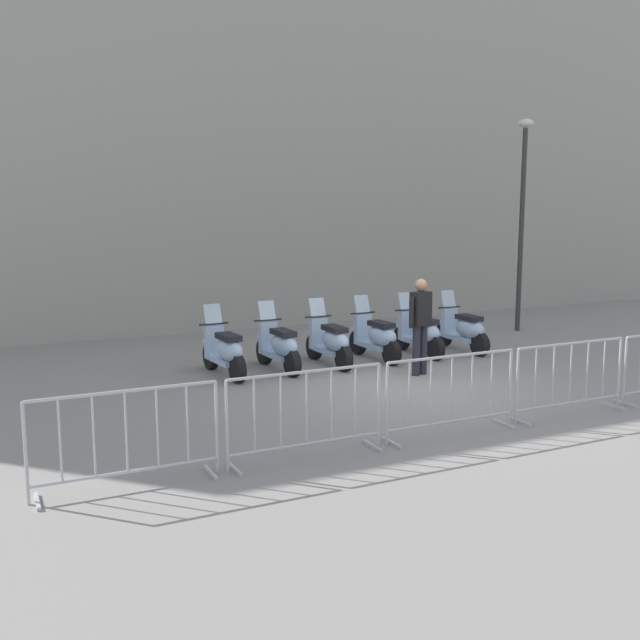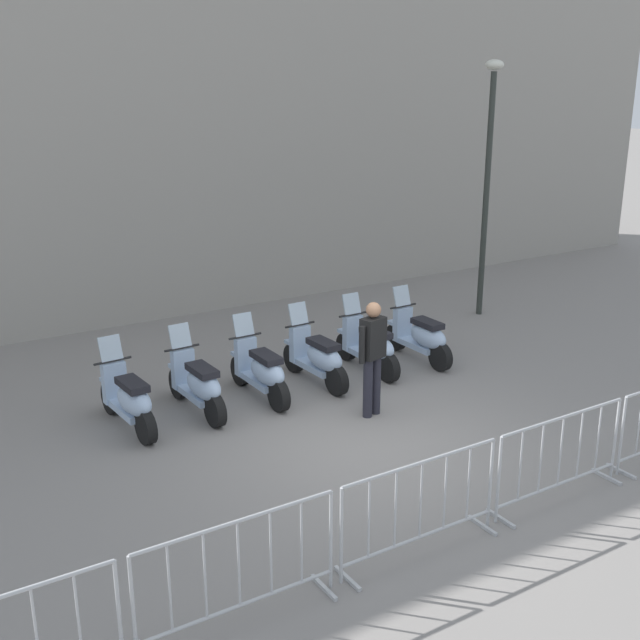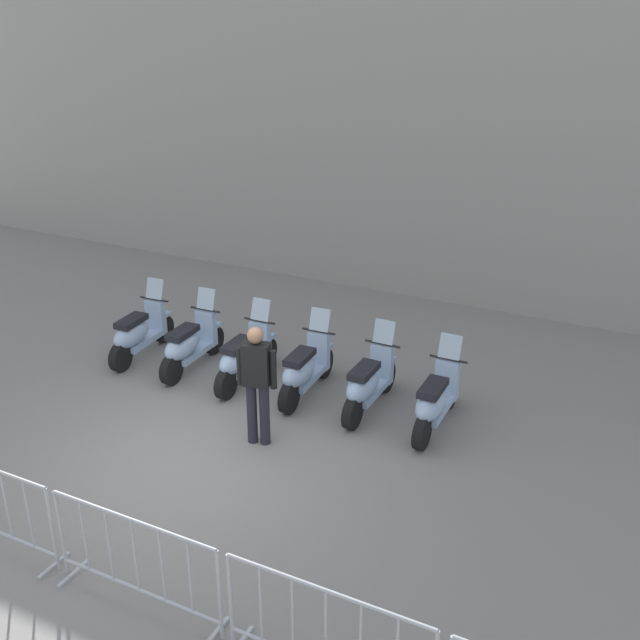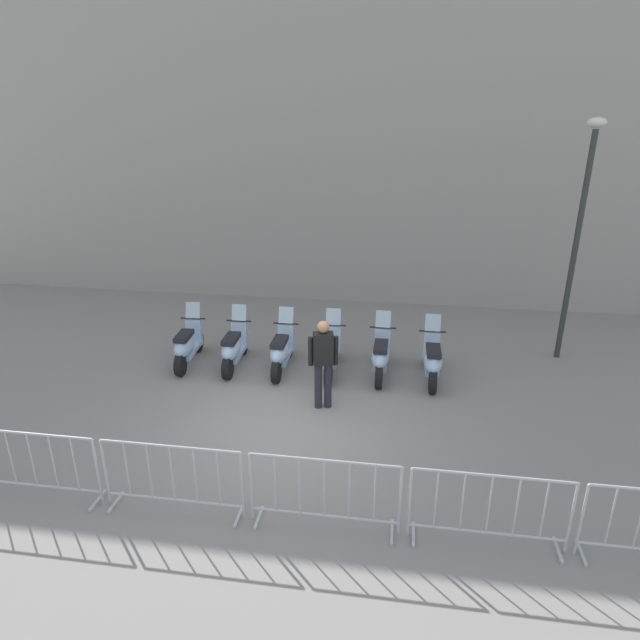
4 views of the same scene
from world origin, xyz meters
The scene contains 13 objects.
ground_plane centered at (0.00, 0.00, 0.00)m, with size 120.00×120.00×0.00m, color gray.
building_facade centered at (-0.22, 8.14, 5.02)m, with size 28.00×2.40×10.05m, color #9E998E.
motorcycle_0 centered at (-2.67, 2.11, 0.45)m, with size 0.57×1.73×1.24m.
motorcycle_1 centered at (-1.63, 2.14, 0.45)m, with size 0.56×1.73×1.24m.
motorcycle_2 centered at (-0.58, 2.16, 0.45)m, with size 0.56×1.72×1.24m.
motorcycle_3 centered at (0.47, 2.25, 0.45)m, with size 0.56×1.73×1.24m.
motorcycle_4 centered at (1.51, 2.29, 0.45)m, with size 0.56×1.72×1.24m.
motorcycle_5 centered at (2.56, 2.26, 0.45)m, with size 0.56×1.72×1.24m.
barrier_segment_1 centered at (-3.05, -2.40, 0.52)m, with size 1.99×0.49×1.07m.
barrier_segment_2 centered at (-0.98, -2.35, 0.52)m, with size 1.99×0.49×1.07m.
barrier_segment_3 centered at (1.10, -2.29, 0.52)m, with size 1.99×0.49×1.07m.
street_lamp centered at (5.39, 3.93, 3.13)m, with size 0.36×0.36×5.10m.
officer_near_row_end centered at (0.55, 0.80, 0.98)m, with size 0.53×0.31×1.73m.
Camera 2 is at (-5.45, -7.94, 4.77)m, focal length 43.76 mm.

